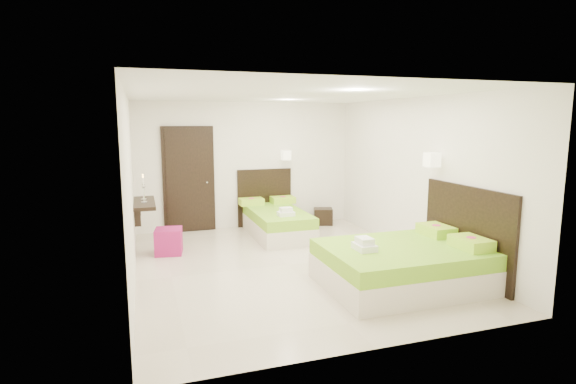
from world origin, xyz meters
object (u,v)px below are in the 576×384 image
object	(u,v)px
bed_double	(408,263)
nightstand	(323,216)
ottoman	(169,241)
bed_single	(276,220)

from	to	relation	value
bed_double	nightstand	size ratio (longest dim) A/B	5.39
nightstand	ottoman	xyz separation A→B (m)	(-3.32, -1.22, 0.04)
bed_double	nightstand	world-z (taller)	bed_double
bed_double	nightstand	xyz separation A→B (m)	(0.33, 3.74, -0.14)
nightstand	ottoman	world-z (taller)	ottoman
bed_double	ottoman	xyz separation A→B (m)	(-2.99, 2.52, -0.10)
bed_single	nightstand	bearing A→B (deg)	24.30
nightstand	ottoman	distance (m)	3.54
bed_double	ottoman	size ratio (longest dim) A/B	4.89
nightstand	ottoman	size ratio (longest dim) A/B	0.91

